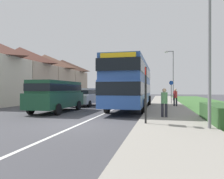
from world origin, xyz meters
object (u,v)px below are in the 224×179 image
cycle_route_sign (171,91)px  street_lamp_near (207,16)px  parked_van_dark_green (57,94)px  bus_stop_sign (146,91)px  parked_car_silver (85,96)px  double_decker_bus (131,83)px  pedestrian_walking_away (175,96)px  street_lamp_mid (172,72)px  pedestrian_at_stop (164,101)px

cycle_route_sign → street_lamp_near: 14.77m
parked_van_dark_green → bus_stop_sign: (6.55, -4.39, 0.23)m
parked_car_silver → street_lamp_near: 14.26m
double_decker_bus → pedestrian_walking_away: size_ratio=6.89×
cycle_route_sign → street_lamp_mid: street_lamp_mid is taller
double_decker_bus → street_lamp_mid: size_ratio=1.74×
bus_stop_sign → cycle_route_sign: size_ratio=1.03×
double_decker_bus → pedestrian_walking_away: 4.54m
double_decker_bus → street_lamp_mid: 12.29m
pedestrian_walking_away → street_lamp_near: (0.41, -10.88, 3.45)m
cycle_route_sign → street_lamp_near: size_ratio=0.33×
street_lamp_near → pedestrian_at_stop: bearing=116.9°
bus_stop_sign → street_lamp_mid: bearing=83.5°
pedestrian_at_stop → street_lamp_near: street_lamp_near is taller
parked_car_silver → bus_stop_sign: bus_stop_sign is taller
pedestrian_walking_away → bus_stop_sign: 10.42m
parked_car_silver → street_lamp_near: street_lamp_near is taller
pedestrian_walking_away → parked_van_dark_green: bearing=-145.5°
pedestrian_walking_away → street_lamp_near: 11.42m
pedestrian_walking_away → bus_stop_sign: size_ratio=0.64×
bus_stop_sign → cycle_route_sign: (1.77, 13.79, -0.11)m
street_lamp_near → street_lamp_mid: street_lamp_near is taller
parked_car_silver → pedestrian_at_stop: (7.32, -7.63, 0.04)m
cycle_route_sign → pedestrian_walking_away: bearing=-87.2°
bus_stop_sign → street_lamp_mid: size_ratio=0.39×
pedestrian_at_stop → double_decker_bus: bearing=114.9°
double_decker_bus → street_lamp_near: (4.02, -8.39, 2.28)m
pedestrian_walking_away → cycle_route_sign: 3.61m
double_decker_bus → cycle_route_sign: double_decker_bus is taller
pedestrian_at_stop → pedestrian_walking_away: 7.95m
pedestrian_walking_away → street_lamp_near: bearing=-87.8°
parked_van_dark_green → cycle_route_sign: (8.32, 9.41, 0.12)m
cycle_route_sign → street_lamp_near: bearing=-87.7°
bus_stop_sign → pedestrian_at_stop: bearing=70.3°
pedestrian_at_stop → street_lamp_near: (1.52, -3.00, 3.45)m
double_decker_bus → parked_van_dark_green: double_decker_bus is taller
parked_van_dark_green → street_lamp_near: size_ratio=0.71×
double_decker_bus → parked_van_dark_green: bearing=-145.6°
pedestrian_at_stop → street_lamp_mid: street_lamp_mid is taller
bus_stop_sign → cycle_route_sign: bus_stop_sign is taller
parked_car_silver → pedestrian_walking_away: (8.43, 0.25, 0.04)m
parked_car_silver → street_lamp_mid: (8.67, 9.31, 2.92)m
bus_stop_sign → street_lamp_near: 3.78m
pedestrian_at_stop → cycle_route_sign: (0.93, 11.45, 0.45)m
double_decker_bus → pedestrian_at_stop: bearing=-65.1°
street_lamp_mid → street_lamp_near: bearing=-89.5°
street_lamp_mid → cycle_route_sign: bearing=-94.3°
pedestrian_walking_away → cycle_route_sign: cycle_route_sign is taller
parked_van_dark_green → pedestrian_walking_away: size_ratio=3.27×
bus_stop_sign → street_lamp_near: (2.36, -0.66, 2.88)m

